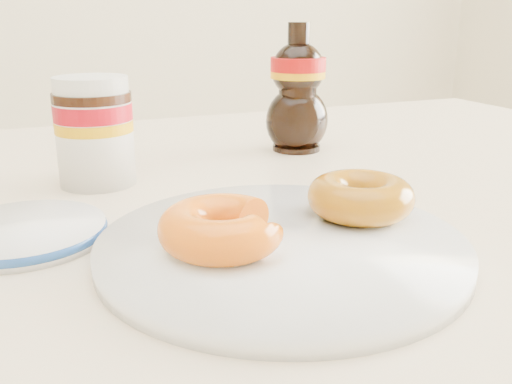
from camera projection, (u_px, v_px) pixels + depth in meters
name	position (u px, v px, depth m)	size (l,w,h in m)	color
dining_table	(204.00, 278.00, 0.58)	(1.40, 0.90, 0.75)	beige
plate	(282.00, 246.00, 0.43)	(0.28, 0.28, 0.01)	white
donut_bitten	(221.00, 228.00, 0.40)	(0.09, 0.09, 0.03)	orange
donut_whole	(361.00, 197.00, 0.47)	(0.09, 0.09, 0.03)	#8D5309
nutella_jar	(94.00, 127.00, 0.59)	(0.08, 0.08, 0.11)	white
syrup_bottle	(298.00, 88.00, 0.73)	(0.08, 0.07, 0.16)	black
blue_rim_saucer	(24.00, 232.00, 0.45)	(0.13, 0.13, 0.01)	white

